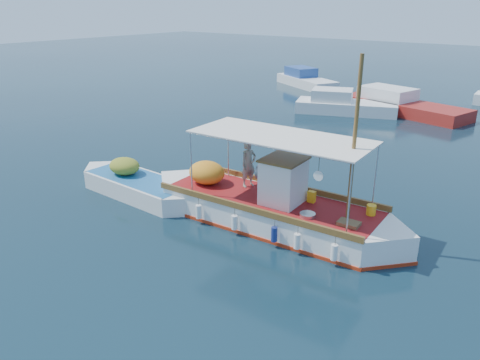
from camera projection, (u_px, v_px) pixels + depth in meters
The scene contains 6 objects.
ground at pixel (264, 224), 16.18m from camera, with size 160.00×160.00×0.00m, color black.
fishing_caique at pixel (268, 208), 16.15m from camera, with size 9.99×3.15×6.10m.
dinghy at pixel (138, 187), 18.59m from camera, with size 6.46×1.92×1.58m.
bg_boat_nw at pixel (343, 106), 32.23m from camera, with size 7.12×4.67×1.80m.
bg_boat_n at pixel (399, 105), 32.33m from camera, with size 9.35×5.01×1.80m.
bg_boat_far_w at pixel (305, 81), 42.48m from camera, with size 7.22×5.36×1.80m.
Camera 1 is at (8.15, -12.09, 7.22)m, focal length 35.00 mm.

